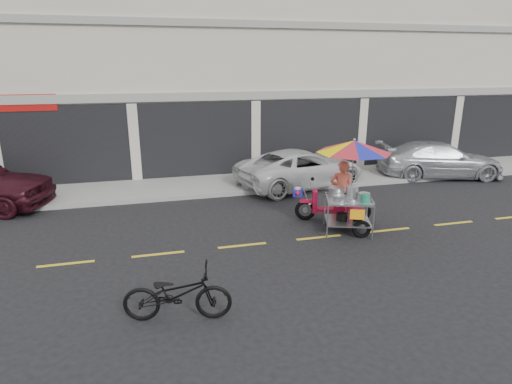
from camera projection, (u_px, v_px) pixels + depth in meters
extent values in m
plane|color=black|center=(319.00, 238.00, 10.88)|extent=(90.00, 90.00, 0.00)
cube|color=gray|center=(262.00, 180.00, 15.95)|extent=(45.00, 3.00, 0.15)
cube|color=beige|center=(234.00, 69.00, 19.45)|extent=(36.00, 8.00, 8.00)
cube|color=black|center=(256.00, 139.00, 16.46)|extent=(35.28, 0.06, 2.90)
cube|color=gray|center=(256.00, 95.00, 15.96)|extent=(36.00, 0.12, 0.30)
cube|color=gray|center=(256.00, 24.00, 15.24)|extent=(36.00, 0.12, 0.25)
cube|color=white|center=(487.00, 45.00, 22.92)|extent=(8.00, 7.00, 10.40)
cube|color=gold|center=(319.00, 237.00, 10.88)|extent=(42.00, 0.10, 0.01)
imported|color=silver|center=(301.00, 168.00, 15.26)|extent=(5.19, 3.43, 1.32)
imported|color=silver|center=(440.00, 160.00, 16.50)|extent=(4.97, 2.93, 1.35)
imported|color=black|center=(177.00, 294.00, 7.28)|extent=(1.94, 0.99, 0.97)
torus|color=black|center=(305.00, 210.00, 12.02)|extent=(0.59, 0.30, 0.58)
torus|color=black|center=(361.00, 212.00, 11.91)|extent=(0.59, 0.30, 0.58)
cylinder|color=#9EA0A5|center=(305.00, 210.00, 12.02)|extent=(0.16, 0.10, 0.14)
cylinder|color=#9EA0A5|center=(361.00, 212.00, 11.91)|extent=(0.16, 0.10, 0.14)
cube|color=#BB0E34|center=(306.00, 201.00, 11.94)|extent=(0.35, 0.22, 0.08)
cylinder|color=#9EA0A5|center=(306.00, 196.00, 11.90)|extent=(0.37, 0.17, 0.83)
cube|color=#BB0E34|center=(315.00, 201.00, 11.92)|extent=(0.23, 0.37, 0.62)
cube|color=#BB0E34|center=(331.00, 210.00, 11.96)|extent=(0.87, 0.54, 0.08)
cube|color=#BB0E34|center=(348.00, 202.00, 11.85)|extent=(0.81, 0.50, 0.41)
cube|color=black|center=(345.00, 194.00, 11.79)|extent=(0.71, 0.45, 0.10)
cylinder|color=#9EA0A5|center=(311.00, 185.00, 11.80)|extent=(0.22, 0.55, 0.04)
sphere|color=black|center=(313.00, 179.00, 11.96)|extent=(0.10, 0.10, 0.10)
cylinder|color=white|center=(310.00, 203.00, 11.96)|extent=(0.16, 0.16, 0.05)
cube|color=navy|center=(298.00, 193.00, 11.89)|extent=(0.33, 0.30, 0.21)
cylinder|color=white|center=(298.00, 188.00, 11.86)|extent=(0.21, 0.21, 0.05)
cone|color=#BB0E34|center=(298.00, 194.00, 11.72)|extent=(0.25, 0.27, 0.18)
torus|color=black|center=(362.00, 229.00, 10.81)|extent=(0.48, 0.25, 0.47)
cylinder|color=#9EA0A5|center=(328.00, 222.00, 10.72)|extent=(0.05, 0.05, 0.87)
cylinder|color=#9EA0A5|center=(325.00, 210.00, 11.60)|extent=(0.05, 0.05, 0.87)
cylinder|color=#9EA0A5|center=(373.00, 223.00, 10.63)|extent=(0.05, 0.05, 0.87)
cylinder|color=#9EA0A5|center=(367.00, 211.00, 11.51)|extent=(0.05, 0.05, 0.87)
cube|color=#9EA0A5|center=(348.00, 221.00, 11.15)|extent=(1.37, 1.24, 0.03)
cube|color=#9EA0A5|center=(349.00, 200.00, 10.99)|extent=(1.37, 1.24, 0.04)
cylinder|color=#9EA0A5|center=(352.00, 204.00, 10.53)|extent=(1.08, 0.39, 0.02)
cylinder|color=#9EA0A5|center=(347.00, 193.00, 11.41)|extent=(1.08, 0.39, 0.02)
cylinder|color=#9EA0A5|center=(327.00, 198.00, 11.01)|extent=(0.32, 0.88, 0.02)
cylinder|color=#9EA0A5|center=(371.00, 199.00, 10.93)|extent=(0.32, 0.88, 0.02)
cylinder|color=#9EA0A5|center=(345.00, 215.00, 11.59)|extent=(0.29, 0.74, 0.04)
cylinder|color=#9EA0A5|center=(347.00, 197.00, 11.45)|extent=(0.29, 0.74, 0.04)
cube|color=#FFA20E|center=(357.00, 215.00, 10.57)|extent=(0.35, 0.14, 0.26)
cylinder|color=#B7B7BC|center=(336.00, 192.00, 11.17)|extent=(0.51, 0.51, 0.25)
cylinder|color=#B7B7BC|center=(352.00, 192.00, 11.15)|extent=(0.41, 0.41, 0.28)
cylinder|color=#B7B7BC|center=(364.00, 197.00, 10.98)|extent=(0.36, 0.36, 0.15)
cylinder|color=#B7B7BC|center=(340.00, 199.00, 10.81)|extent=(0.41, 0.41, 0.14)
cylinder|color=#1E835D|center=(365.00, 199.00, 10.68)|extent=(0.29, 0.29, 0.23)
cylinder|color=black|center=(342.00, 217.00, 11.13)|extent=(0.37, 0.37, 0.18)
cylinder|color=black|center=(358.00, 218.00, 11.11)|extent=(0.31, 0.31, 0.16)
cylinder|color=#9EA0A5|center=(352.00, 170.00, 10.86)|extent=(0.03, 0.03, 1.54)
sphere|color=#9EA0A5|center=(354.00, 140.00, 10.63)|extent=(0.06, 0.06, 0.06)
imported|color=#D25540|center=(341.00, 191.00, 11.78)|extent=(0.74, 0.60, 1.74)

